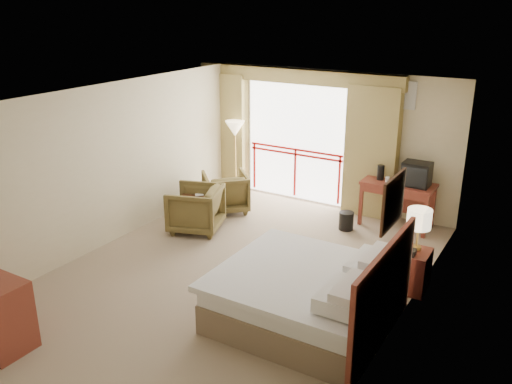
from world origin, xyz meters
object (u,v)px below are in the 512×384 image
Objects in this scene: bed at (309,295)px; table_lamp at (419,220)px; desk at (399,192)px; tv at (416,174)px; wastebasket at (346,221)px; armchair_near at (196,230)px; side_table at (195,204)px; nightstand at (413,270)px; armchair_far at (226,210)px; floor_lamp at (235,131)px.

table_lamp is at bearing 59.26° from bed.
bed is at bearing -89.21° from desk.
tv is 1.43× the size of wastebasket.
armchair_near is at bearing -155.66° from tv.
side_table is at bearing -160.93° from tv.
armchair_far is at bearing 162.68° from nightstand.
armchair_near is 0.57× the size of floor_lamp.
tv is at bearing -11.10° from desk.
desk is (-0.00, 3.72, 0.28)m from bed.
desk is at bearing 29.11° from side_table.
tv is (0.30, 3.66, 0.68)m from bed.
side_table is (-0.23, 0.29, 0.37)m from armchair_near.
desk is 1.10m from wastebasket.
wastebasket is (-1.02, -0.62, -0.89)m from tv.
wastebasket is at bearing 137.60° from table_lamp.
bed reaches higher than wastebasket.
side_table is (-3.57, -1.76, -0.68)m from tv.
armchair_near is at bearing -52.16° from side_table.
desk is 3.85× the size of wastebasket.
armchair_near is at bearing -76.98° from floor_lamp.
armchair_near is (-3.04, -2.11, -0.65)m from desk.
nightstand is at bearing -66.74° from desk.
desk is at bearing 112.94° from table_lamp.
side_table reaches higher than armchair_far.
nightstand is at bearing -5.56° from side_table.
desk is at bearing 43.48° from wastebasket.
desk is at bearing 111.63° from nightstand.
table_lamp reaches higher than armchair_near.
bed is 4.14m from armchair_far.
floor_lamp is (-0.39, 0.96, 1.36)m from armchair_far.
armchair_far is (-3.12, -1.03, -0.65)m from desk.
desk reaches higher than armchair_far.
armchair_far is at bearing 164.17° from table_lamp.
table_lamp is 1.26× the size of tv.
tv is 0.56× the size of armchair_far.
bed is 6.37× the size of wastebasket.
desk is 2.69× the size of tv.
wastebasket is at bearing -155.90° from tv.
wastebasket is 3.10m from floor_lamp.
nightstand is 2.37m from tv.
floor_lamp reaches higher than armchair_far.
desk reaches higher than wastebasket.
table_lamp is 2.40m from wastebasket.
desk reaches higher than nightstand.
table_lamp is at bearing -42.40° from wastebasket.
side_table is 0.34× the size of floor_lamp.
side_table is at bearing 175.12° from table_lamp.
bed is at bearing -120.74° from table_lamp.
floor_lamp is (-4.43, 2.11, 0.29)m from table_lamp.
armchair_far is (-3.42, -0.97, -1.05)m from tv.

